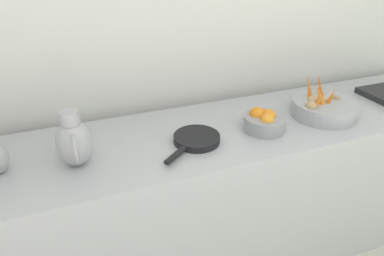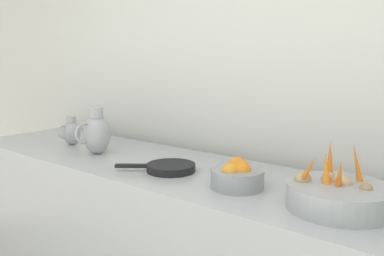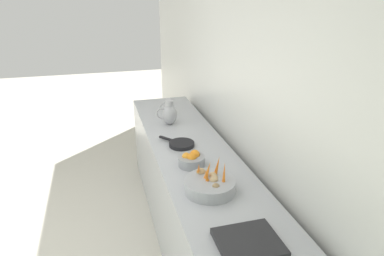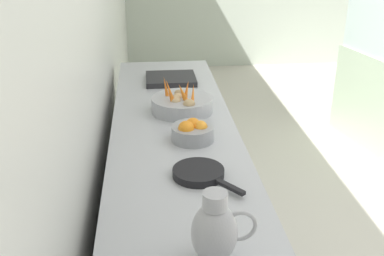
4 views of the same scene
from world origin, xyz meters
TOP-DOWN VIEW (x-y plane):
  - prep_counter at (-1.50, -0.04)m, footprint 0.67×3.31m
  - vegetable_colander at (-1.44, 0.53)m, footprint 0.35×0.35m
  - orange_bowl at (-1.42, 0.14)m, footprint 0.21×0.21m
  - metal_pitcher_tall at (-1.44, -0.78)m, footprint 0.21×0.15m
  - skillet_on_counter at (-1.43, -0.23)m, footprint 0.28×0.32m

SIDE VIEW (x-z plane):
  - prep_counter at x=-1.50m, z-range 0.00..0.93m
  - skillet_on_counter at x=-1.43m, z-range 0.93..0.96m
  - vegetable_colander at x=-1.44m, z-range 0.87..1.09m
  - orange_bowl at x=-1.42m, z-range 0.92..1.04m
  - metal_pitcher_tall at x=-1.44m, z-range 0.92..1.17m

